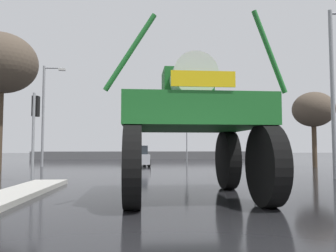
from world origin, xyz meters
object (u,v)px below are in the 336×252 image
object	(u,v)px
traffic_signal_near_right	(253,118)
bare_tree_right	(313,110)
sedan_ahead	(136,156)
traffic_signal_near_left	(35,117)
streetlight_near_right	(336,83)
oversize_sprayer	(189,124)
traffic_signal_far_left	(187,131)
bare_tree_left	(1,64)
traffic_signal_far_right	(136,131)
streetlight_far_left	(45,110)

from	to	relation	value
traffic_signal_near_right	bare_tree_right	distance (m)	11.31
sedan_ahead	traffic_signal_near_left	xyz separation A→B (m)	(-3.66, -11.31, 1.91)
traffic_signal_near_right	streetlight_near_right	bearing A→B (deg)	8.60
oversize_sprayer	traffic_signal_far_left	size ratio (longest dim) A/B	1.36
traffic_signal_near_right	bare_tree_left	bearing A→B (deg)	155.58
bare_tree_right	streetlight_near_right	bearing A→B (deg)	-110.84
traffic_signal_far_right	streetlight_far_left	size ratio (longest dim) A/B	0.54
oversize_sprayer	streetlight_near_right	world-z (taller)	streetlight_near_right
traffic_signal_near_right	bare_tree_left	world-z (taller)	bare_tree_left
sedan_ahead	traffic_signal_near_right	distance (m)	12.68
oversize_sprayer	traffic_signal_near_left	bearing A→B (deg)	50.88
streetlight_near_right	traffic_signal_far_right	bearing A→B (deg)	120.98
bare_tree_left	traffic_signal_far_right	bearing A→B (deg)	55.21
sedan_ahead	traffic_signal_far_right	size ratio (longest dim) A/B	1.08
traffic_signal_far_left	bare_tree_left	world-z (taller)	bare_tree_left
streetlight_near_right	traffic_signal_near_right	bearing A→B (deg)	-171.40
traffic_signal_near_left	streetlight_near_right	bearing A→B (deg)	2.67
streetlight_far_left	sedan_ahead	bearing A→B (deg)	6.50
traffic_signal_far_left	streetlight_near_right	world-z (taller)	streetlight_near_right
bare_tree_left	bare_tree_right	bearing A→B (deg)	7.66
streetlight_near_right	sedan_ahead	bearing A→B (deg)	131.47
traffic_signal_far_right	oversize_sprayer	bearing A→B (deg)	-83.59
sedan_ahead	streetlight_near_right	bearing A→B (deg)	-145.62
streetlight_near_right	bare_tree_right	world-z (taller)	streetlight_near_right
oversize_sprayer	bare_tree_left	size ratio (longest dim) A/B	0.67
traffic_signal_near_right	streetlight_far_left	distance (m)	16.02
traffic_signal_near_left	traffic_signal_far_right	xyz separation A→B (m)	(3.42, 16.74, 0.25)
bare_tree_left	traffic_signal_near_right	bearing A→B (deg)	-24.42
traffic_signal_near_right	traffic_signal_far_right	bearing A→B (deg)	108.63
streetlight_near_right	bare_tree_right	bearing A→B (deg)	69.16
oversize_sprayer	sedan_ahead	size ratio (longest dim) A/B	1.28
streetlight_near_right	streetlight_far_left	xyz separation A→B (m)	(-16.00, 9.95, -0.22)
traffic_signal_far_left	bare_tree_left	bearing A→B (deg)	-138.56
traffic_signal_near_left	bare_tree_right	size ratio (longest dim) A/B	0.68
streetlight_far_left	bare_tree_right	xyz separation A→B (m)	(19.07, -1.88, -0.07)
traffic_signal_far_left	oversize_sprayer	bearing A→B (deg)	-96.32
traffic_signal_far_left	traffic_signal_far_right	xyz separation A→B (m)	(-4.72, 0.00, -0.06)
streetlight_near_right	traffic_signal_near_left	bearing A→B (deg)	-177.33
traffic_signal_near_right	traffic_signal_far_right	xyz separation A→B (m)	(-5.65, 16.74, 0.26)
traffic_signal_near_left	traffic_signal_near_right	size ratio (longest dim) A/B	1.00
traffic_signal_near_right	streetlight_near_right	distance (m)	4.42
traffic_signal_far_right	bare_tree_left	distance (m)	13.56
sedan_ahead	bare_tree_left	xyz separation A→B (m)	(-7.72, -5.34, 5.59)
traffic_signal_far_left	sedan_ahead	bearing A→B (deg)	-129.54
sedan_ahead	streetlight_far_left	world-z (taller)	streetlight_far_left
sedan_ahead	bare_tree_left	bearing A→B (deg)	117.59
traffic_signal_far_left	bare_tree_right	size ratio (longest dim) A/B	0.76
traffic_signal_far_right	bare_tree_right	distance (m)	15.13
oversize_sprayer	sedan_ahead	distance (m)	15.92
traffic_signal_near_left	sedan_ahead	bearing A→B (deg)	72.08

